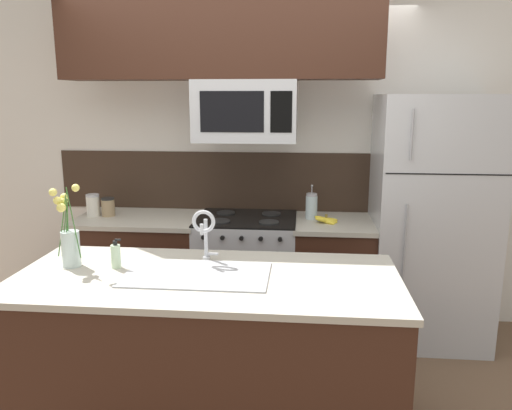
{
  "coord_description": "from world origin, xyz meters",
  "views": [
    {
      "loc": [
        0.42,
        -2.8,
        1.83
      ],
      "look_at": [
        0.13,
        0.27,
        1.16
      ],
      "focal_mm": 35.0,
      "sensor_mm": 36.0,
      "label": 1
    }
  ],
  "objects_px": {
    "storage_jar_medium": "(108,207)",
    "storage_jar_tall": "(93,205)",
    "microwave": "(246,111)",
    "flower_vase": "(70,242)",
    "stove_range": "(247,274)",
    "refrigerator": "(430,221)",
    "dish_soap_bottle": "(116,256)",
    "sink_faucet": "(204,228)",
    "banana_bunch": "(326,220)",
    "french_press": "(311,206)"
  },
  "relations": [
    {
      "from": "storage_jar_medium",
      "to": "storage_jar_tall",
      "type": "bearing_deg",
      "value": -176.38
    },
    {
      "from": "microwave",
      "to": "flower_vase",
      "type": "bearing_deg",
      "value": -126.16
    },
    {
      "from": "stove_range",
      "to": "refrigerator",
      "type": "distance_m",
      "value": 1.46
    },
    {
      "from": "stove_range",
      "to": "dish_soap_bottle",
      "type": "relative_size",
      "value": 5.64
    },
    {
      "from": "microwave",
      "to": "stove_range",
      "type": "bearing_deg",
      "value": 90.16
    },
    {
      "from": "sink_faucet",
      "to": "banana_bunch",
      "type": "bearing_deg",
      "value": 53.22
    },
    {
      "from": "stove_range",
      "to": "storage_jar_tall",
      "type": "xyz_separation_m",
      "value": [
        -1.22,
        -0.0,
        0.53
      ]
    },
    {
      "from": "microwave",
      "to": "french_press",
      "type": "height_order",
      "value": "microwave"
    },
    {
      "from": "stove_range",
      "to": "storage_jar_tall",
      "type": "bearing_deg",
      "value": -179.82
    },
    {
      "from": "storage_jar_tall",
      "to": "sink_faucet",
      "type": "distance_m",
      "value": 1.51
    },
    {
      "from": "storage_jar_tall",
      "to": "banana_bunch",
      "type": "xyz_separation_m",
      "value": [
        1.82,
        -0.06,
        -0.06
      ]
    },
    {
      "from": "refrigerator",
      "to": "french_press",
      "type": "relative_size",
      "value": 6.92
    },
    {
      "from": "microwave",
      "to": "refrigerator",
      "type": "relative_size",
      "value": 0.4
    },
    {
      "from": "microwave",
      "to": "french_press",
      "type": "distance_m",
      "value": 0.88
    },
    {
      "from": "banana_bunch",
      "to": "storage_jar_medium",
      "type": "bearing_deg",
      "value": 177.81
    },
    {
      "from": "stove_range",
      "to": "banana_bunch",
      "type": "distance_m",
      "value": 0.77
    },
    {
      "from": "microwave",
      "to": "storage_jar_tall",
      "type": "bearing_deg",
      "value": 179.2
    },
    {
      "from": "storage_jar_tall",
      "to": "banana_bunch",
      "type": "distance_m",
      "value": 1.82
    },
    {
      "from": "french_press",
      "to": "stove_range",
      "type": "bearing_deg",
      "value": -173.09
    },
    {
      "from": "sink_faucet",
      "to": "flower_vase",
      "type": "relative_size",
      "value": 0.65
    },
    {
      "from": "banana_bunch",
      "to": "sink_faucet",
      "type": "distance_m",
      "value": 1.22
    },
    {
      "from": "storage_jar_medium",
      "to": "dish_soap_bottle",
      "type": "xyz_separation_m",
      "value": [
        0.51,
        -1.18,
        -0.0
      ]
    },
    {
      "from": "banana_bunch",
      "to": "dish_soap_bottle",
      "type": "distance_m",
      "value": 1.63
    },
    {
      "from": "dish_soap_bottle",
      "to": "refrigerator",
      "type": "bearing_deg",
      "value": 31.35
    },
    {
      "from": "refrigerator",
      "to": "flower_vase",
      "type": "height_order",
      "value": "refrigerator"
    },
    {
      "from": "storage_jar_medium",
      "to": "sink_faucet",
      "type": "xyz_separation_m",
      "value": [
        0.98,
        -1.04,
        0.13
      ]
    },
    {
      "from": "stove_range",
      "to": "refrigerator",
      "type": "bearing_deg",
      "value": 0.83
    },
    {
      "from": "microwave",
      "to": "refrigerator",
      "type": "bearing_deg",
      "value": 1.7
    },
    {
      "from": "dish_soap_bottle",
      "to": "stove_range",
      "type": "bearing_deg",
      "value": 63.54
    },
    {
      "from": "stove_range",
      "to": "microwave",
      "type": "relative_size",
      "value": 1.25
    },
    {
      "from": "stove_range",
      "to": "microwave",
      "type": "distance_m",
      "value": 1.27
    },
    {
      "from": "storage_jar_tall",
      "to": "dish_soap_bottle",
      "type": "height_order",
      "value": "storage_jar_tall"
    },
    {
      "from": "storage_jar_medium",
      "to": "flower_vase",
      "type": "relative_size",
      "value": 0.31
    },
    {
      "from": "stove_range",
      "to": "storage_jar_medium",
      "type": "bearing_deg",
      "value": 179.81
    },
    {
      "from": "dish_soap_bottle",
      "to": "microwave",
      "type": "bearing_deg",
      "value": 63.13
    },
    {
      "from": "stove_range",
      "to": "storage_jar_medium",
      "type": "height_order",
      "value": "storage_jar_medium"
    },
    {
      "from": "storage_jar_tall",
      "to": "flower_vase",
      "type": "bearing_deg",
      "value": -72.4
    },
    {
      "from": "banana_bunch",
      "to": "french_press",
      "type": "height_order",
      "value": "french_press"
    },
    {
      "from": "microwave",
      "to": "french_press",
      "type": "xyz_separation_m",
      "value": [
        0.5,
        0.08,
        -0.72
      ]
    },
    {
      "from": "storage_jar_medium",
      "to": "flower_vase",
      "type": "bearing_deg",
      "value": -77.89
    },
    {
      "from": "french_press",
      "to": "banana_bunch",
      "type": "bearing_deg",
      "value": -48.08
    },
    {
      "from": "stove_range",
      "to": "french_press",
      "type": "relative_size",
      "value": 3.48
    },
    {
      "from": "sink_faucet",
      "to": "flower_vase",
      "type": "distance_m",
      "value": 0.74
    },
    {
      "from": "storage_jar_medium",
      "to": "dish_soap_bottle",
      "type": "relative_size",
      "value": 0.88
    },
    {
      "from": "storage_jar_tall",
      "to": "french_press",
      "type": "relative_size",
      "value": 0.65
    },
    {
      "from": "storage_jar_tall",
      "to": "sink_faucet",
      "type": "relative_size",
      "value": 0.57
    },
    {
      "from": "banana_bunch",
      "to": "sink_faucet",
      "type": "bearing_deg",
      "value": -126.78
    },
    {
      "from": "refrigerator",
      "to": "sink_faucet",
      "type": "distance_m",
      "value": 1.84
    },
    {
      "from": "french_press",
      "to": "flower_vase",
      "type": "height_order",
      "value": "flower_vase"
    },
    {
      "from": "french_press",
      "to": "dish_soap_bottle",
      "type": "height_order",
      "value": "french_press"
    }
  ]
}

